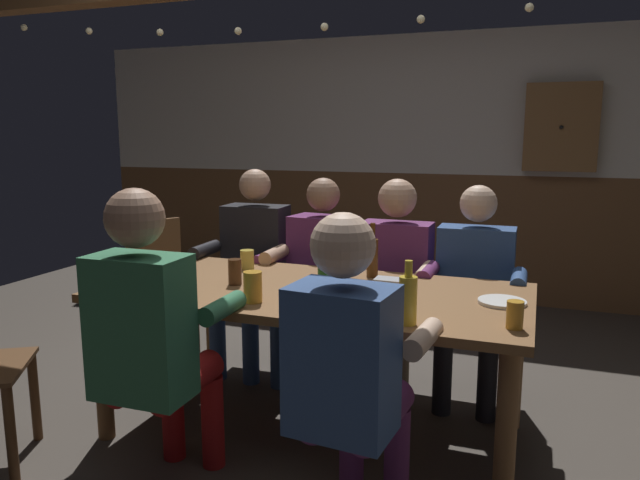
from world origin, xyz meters
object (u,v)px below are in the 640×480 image
bottle_1 (372,256)px  bottle_3 (339,291)px  person_4 (152,331)px  bottle_0 (408,299)px  pint_glass_4 (235,272)px  pint_glass_0 (515,315)px  person_3 (474,283)px  pint_glass_3 (247,259)px  wall_dart_cabinet (561,127)px  chair_empty_near_left (163,280)px  bottle_2 (324,271)px  condiment_caddy (390,284)px  pint_glass_2 (316,300)px  table_candle (133,279)px  person_5 (350,365)px  plate_0 (502,302)px  person_1 (318,269)px  pint_glass_1 (253,287)px  dining_table (313,307)px  person_0 (252,260)px  person_2 (393,273)px

bottle_1 → bottle_3: size_ratio=1.27×
person_4 → bottle_1: size_ratio=4.52×
bottle_0 → pint_glass_4: (-0.92, 0.32, -0.04)m
pint_glass_0 → person_4: bearing=-162.5°
person_3 → bottle_0: 1.10m
pint_glass_3 → wall_dart_cabinet: (1.61, 2.38, 0.73)m
chair_empty_near_left → bottle_2: bottle_2 is taller
condiment_caddy → bottle_2: bottle_2 is taller
pint_glass_0 → pint_glass_2: size_ratio=1.00×
table_candle → condiment_caddy: (1.17, 0.39, -0.02)m
wall_dart_cabinet → person_5: bearing=-102.0°
person_3 → pint_glass_0: size_ratio=11.05×
plate_0 → wall_dart_cabinet: size_ratio=0.30×
chair_empty_near_left → bottle_1: size_ratio=3.13×
table_candle → pint_glass_0: 1.76m
table_candle → pint_glass_4: (0.44, 0.21, 0.02)m
person_1 → bottle_3: size_ratio=5.44×
person_4 → pint_glass_2: 0.67m
person_1 → plate_0: person_1 is taller
person_4 → bottle_2: bearing=58.3°
pint_glass_1 → pint_glass_4: (-0.22, 0.25, -0.01)m
bottle_1 → pint_glass_3: size_ratio=2.71×
condiment_caddy → pint_glass_2: 0.52m
chair_empty_near_left → pint_glass_3: size_ratio=8.47×
pint_glass_0 → pint_glass_2: 0.78m
dining_table → person_5: person_5 is taller
person_5 → pint_glass_0: size_ratio=11.33×
person_0 → person_4: (0.27, -1.42, 0.02)m
person_5 → pint_glass_4: person_5 is taller
condiment_caddy → wall_dart_cabinet: 2.75m
person_1 → pint_glass_3: 0.51m
person_4 → pint_glass_0: bearing=16.6°
person_4 → pint_glass_2: person_4 is taller
person_3 → person_4: (-1.09, -1.41, 0.05)m
bottle_0 → pint_glass_1: 0.71m
plate_0 → bottle_3: bottle_3 is taller
bottle_1 → bottle_2: size_ratio=1.29×
person_1 → person_3: person_1 is taller
person_3 → pint_glass_3: bearing=19.5°
person_5 → bottle_3: size_ratio=5.50×
table_candle → bottle_3: 1.07m
person_2 → person_3: bearing=179.3°
plate_0 → pint_glass_2: pint_glass_2 is taller
plate_0 → wall_dart_cabinet: wall_dart_cabinet is taller
dining_table → pint_glass_4: size_ratio=15.94×
table_candle → person_4: bearing=-46.7°
pint_glass_4 → condiment_caddy: bearing=13.8°
person_0 → bottle_0: bearing=136.1°
person_4 → wall_dart_cabinet: bearing=64.8°
plate_0 → pint_glass_2: (-0.71, -0.41, 0.05)m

